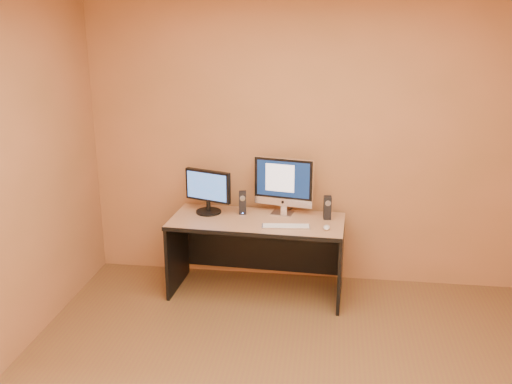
% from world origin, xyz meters
% --- Properties ---
extents(walls, '(4.00, 4.00, 2.60)m').
position_xyz_m(walls, '(0.00, 0.00, 1.30)').
color(walls, '#AD6C46').
rests_on(walls, ground).
extents(desk, '(1.52, 0.72, 0.69)m').
position_xyz_m(desk, '(-0.42, 1.59, 0.34)').
color(desk, tan).
rests_on(desk, ground).
extents(imac, '(0.56, 0.29, 0.51)m').
position_xyz_m(imac, '(-0.21, 1.79, 0.94)').
color(imac, silver).
rests_on(imac, desk).
extents(second_monitor, '(0.50, 0.36, 0.39)m').
position_xyz_m(second_monitor, '(-0.87, 1.72, 0.88)').
color(second_monitor, black).
rests_on(second_monitor, desk).
extents(speaker_left, '(0.07, 0.08, 0.20)m').
position_xyz_m(speaker_left, '(-0.56, 1.74, 0.79)').
color(speaker_left, black).
rests_on(speaker_left, desk).
extents(speaker_right, '(0.07, 0.07, 0.20)m').
position_xyz_m(speaker_right, '(0.18, 1.70, 0.79)').
color(speaker_right, black).
rests_on(speaker_right, desk).
extents(keyboard, '(0.41, 0.15, 0.02)m').
position_xyz_m(keyboard, '(-0.15, 1.45, 0.70)').
color(keyboard, '#B1B2B6').
rests_on(keyboard, desk).
extents(mouse, '(0.06, 0.10, 0.03)m').
position_xyz_m(mouse, '(0.18, 1.45, 0.71)').
color(mouse, silver).
rests_on(mouse, desk).
extents(cable_a, '(0.03, 0.20, 0.01)m').
position_xyz_m(cable_a, '(-0.14, 1.84, 0.69)').
color(cable_a, black).
rests_on(cable_a, desk).
extents(cable_b, '(0.07, 0.16, 0.01)m').
position_xyz_m(cable_b, '(-0.16, 1.87, 0.69)').
color(cable_b, black).
rests_on(cable_b, desk).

